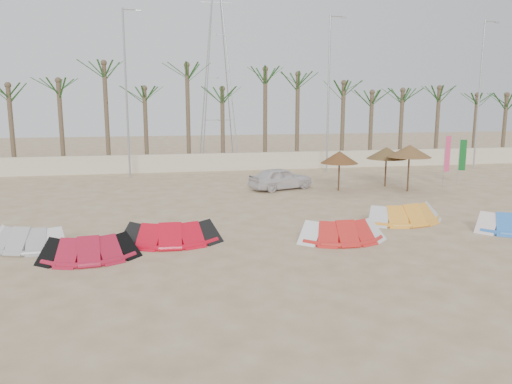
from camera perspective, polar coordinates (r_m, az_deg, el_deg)
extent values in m
plane|color=#CFB58F|center=(15.96, 4.17, -8.46)|extent=(120.00, 120.00, 0.00)
cube|color=beige|center=(37.06, -4.75, 3.42)|extent=(60.00, 0.30, 1.30)
cylinder|color=brown|center=(39.40, -25.90, 6.63)|extent=(0.32, 0.32, 6.50)
ellipsoid|color=#194719|center=(39.37, -26.28, 11.35)|extent=(4.00, 4.00, 2.40)
cylinder|color=brown|center=(38.11, -11.10, 7.38)|extent=(0.32, 0.32, 6.50)
ellipsoid|color=#194719|center=(38.08, -11.28, 12.27)|extent=(4.00, 4.00, 2.40)
cylinder|color=brown|center=(39.40, 3.73, 7.65)|extent=(0.32, 0.32, 6.50)
ellipsoid|color=#194719|center=(39.38, 3.78, 12.38)|extent=(4.00, 4.00, 2.40)
cylinder|color=brown|center=(43.04, 16.83, 7.47)|extent=(0.32, 0.32, 6.50)
ellipsoid|color=#194719|center=(43.02, 17.06, 11.79)|extent=(4.00, 4.00, 2.40)
cylinder|color=brown|center=(47.29, 25.50, 7.13)|extent=(0.32, 0.32, 6.50)
ellipsoid|color=#194719|center=(47.27, 25.82, 11.06)|extent=(4.00, 4.00, 2.40)
cylinder|color=#A5A8AD|center=(34.62, -14.59, 10.68)|extent=(0.14, 0.14, 11.00)
cylinder|color=#A5A8AD|center=(35.06, -14.15, 19.57)|extent=(1.00, 0.08, 0.08)
cube|color=#A5A8AD|center=(35.04, -13.28, 19.53)|extent=(0.35, 0.14, 0.10)
cylinder|color=#A5A8AD|center=(36.59, 8.27, 10.88)|extent=(0.14, 0.14, 11.00)
cylinder|color=#A5A8AD|center=(37.20, 9.28, 19.20)|extent=(1.00, 0.08, 0.08)
cube|color=#A5A8AD|center=(37.36, 10.03, 19.06)|extent=(0.35, 0.14, 0.10)
cylinder|color=#A5A8AD|center=(42.08, 24.14, 10.02)|extent=(0.14, 0.14, 11.00)
cylinder|color=#A5A8AD|center=(42.75, 25.28, 17.21)|extent=(1.00, 0.08, 0.08)
cube|color=#A5A8AD|center=(43.04, 25.84, 17.05)|extent=(0.35, 0.14, 0.10)
cylinder|color=#A5A5A5|center=(19.27, -24.89, -5.78)|extent=(2.54, 1.01, 0.20)
cube|color=white|center=(19.07, -21.42, -5.22)|extent=(0.92, 1.23, 0.40)
cylinder|color=#A9152F|center=(17.30, -18.49, -7.13)|extent=(2.80, 0.52, 0.20)
cube|color=black|center=(17.57, -22.57, -6.62)|extent=(0.72, 1.16, 0.40)
cube|color=black|center=(17.23, -14.30, -6.46)|extent=(0.72, 1.16, 0.40)
cylinder|color=red|center=(18.53, -9.73, -5.56)|extent=(3.29, 0.32, 0.20)
cube|color=black|center=(18.62, -14.31, -5.18)|extent=(0.64, 1.12, 0.40)
cube|color=black|center=(18.67, -5.20, -4.85)|extent=(0.64, 1.12, 0.40)
cylinder|color=red|center=(18.80, 9.86, -5.34)|extent=(2.92, 0.21, 0.20)
cube|color=white|center=(18.43, 5.93, -5.07)|extent=(0.60, 1.10, 0.40)
cube|color=white|center=(19.34, 13.41, -4.56)|extent=(0.60, 1.10, 0.40)
cylinder|color=#FFA630|center=(22.29, 16.76, -3.13)|extent=(3.22, 0.77, 0.20)
cube|color=silver|center=(21.72, 13.25, -2.91)|extent=(0.79, 1.19, 0.40)
cube|color=silver|center=(23.05, 19.87, -2.49)|extent=(0.79, 1.19, 0.40)
cube|color=white|center=(21.65, 24.82, -3.65)|extent=(0.74, 1.17, 0.40)
cylinder|color=#4C331E|center=(29.17, 9.46, 2.30)|extent=(0.10, 0.10, 2.19)
cone|color=brown|center=(29.06, 9.51, 3.95)|extent=(2.18, 2.18, 0.70)
cylinder|color=#4C331E|center=(29.81, 17.04, 2.52)|extent=(0.10, 0.10, 2.58)
cone|color=brown|center=(29.69, 17.14, 4.51)|extent=(2.47, 2.47, 0.70)
cylinder|color=#4C331E|center=(31.22, 14.61, 2.72)|extent=(0.10, 0.10, 2.29)
cone|color=brown|center=(31.12, 14.69, 4.34)|extent=(2.41, 2.41, 0.70)
cylinder|color=#A5A8AD|center=(31.65, 20.71, 3.38)|extent=(0.04, 0.04, 3.27)
cube|color=#E93E70|center=(31.72, 21.10, 4.08)|extent=(0.41, 0.12, 2.13)
cylinder|color=#A5A8AD|center=(33.41, 22.16, 3.33)|extent=(0.04, 0.04, 2.93)
cube|color=#0F5B1E|center=(33.49, 22.52, 3.93)|extent=(0.41, 0.11, 1.91)
imported|color=silver|center=(29.25, 2.83, 1.57)|extent=(4.11, 2.70, 1.30)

